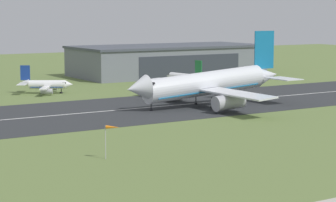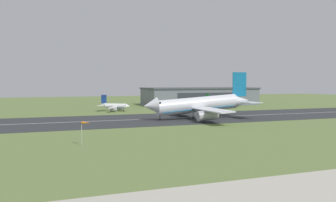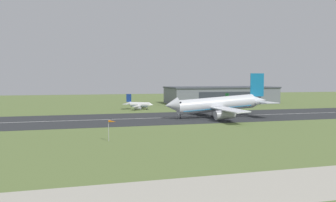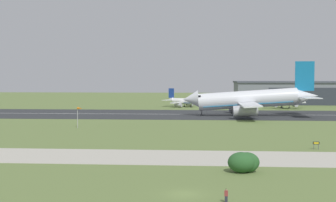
# 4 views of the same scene
# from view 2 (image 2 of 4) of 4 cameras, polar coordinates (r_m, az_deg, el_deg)

# --- Properties ---
(ground_plane) EXTENTS (608.39, 608.39, 0.00)m
(ground_plane) POSITION_cam_2_polar(r_m,az_deg,el_deg) (81.67, 9.47, -7.53)
(ground_plane) COLOR olive
(runway_strip) EXTENTS (368.39, 45.81, 0.06)m
(runway_strip) POSITION_cam_2_polar(r_m,az_deg,el_deg) (136.93, -2.84, -3.16)
(runway_strip) COLOR #2B2D30
(runway_strip) RESTS_ON ground_plane
(runway_centreline) EXTENTS (331.56, 0.70, 0.01)m
(runway_centreline) POSITION_cam_2_polar(r_m,az_deg,el_deg) (136.92, -2.84, -3.15)
(runway_centreline) COLOR silver
(runway_centreline) RESTS_ON runway_strip
(hangar_building) EXTENTS (76.87, 34.42, 11.91)m
(hangar_building) POSITION_cam_2_polar(r_m,az_deg,el_deg) (229.32, 5.45, 0.86)
(hangar_building) COLOR slate
(hangar_building) RESTS_ON ground_plane
(airplane_landing) EXTENTS (48.85, 54.01, 19.77)m
(airplane_landing) POSITION_cam_2_polar(r_m,az_deg,el_deg) (137.82, 5.28, -0.70)
(airplane_landing) COLOR silver
(airplane_landing) RESTS_ON ground_plane
(airplane_parked_west) EXTENTS (17.52, 18.01, 8.74)m
(airplane_parked_west) POSITION_cam_2_polar(r_m,az_deg,el_deg) (177.00, -9.20, -0.90)
(airplane_parked_west) COLOR white
(airplane_parked_west) RESTS_ON ground_plane
(airplane_parked_centre) EXTENTS (18.69, 18.58, 9.27)m
(airplane_parked_centre) POSITION_cam_2_polar(r_m,az_deg,el_deg) (185.29, 5.56, -0.61)
(airplane_parked_centre) COLOR white
(airplane_parked_centre) RESTS_ON ground_plane
(windsock_pole) EXTENTS (2.16, 2.01, 5.82)m
(windsock_pole) POSITION_cam_2_polar(r_m,az_deg,el_deg) (81.21, -14.16, -3.92)
(windsock_pole) COLOR #B7B7BC
(windsock_pole) RESTS_ON ground_plane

